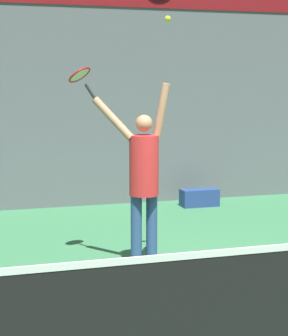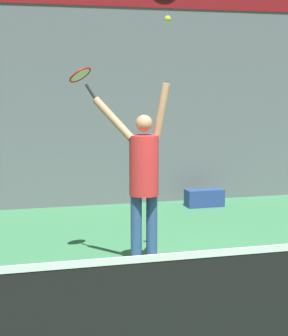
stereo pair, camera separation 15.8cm
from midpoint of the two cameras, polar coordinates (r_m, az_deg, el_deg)
name	(u,v)px [view 1 (the left image)]	position (r m, az deg, el deg)	size (l,w,h in m)	color
ground_plane	(239,307)	(6.12, 8.15, -12.77)	(18.00, 18.00, 0.00)	#387A4C
back_wall	(109,63)	(10.81, -3.76, 9.76)	(18.00, 0.10, 5.00)	slate
tennis_player	(143,175)	(6.95, -0.70, -0.67)	(0.86, 0.51, 2.16)	#2D4C7F
tennis_racket	(81,76)	(7.12, -6.61, 8.52)	(0.38, 0.38, 0.38)	black
tennis_ball	(168,19)	(6.91, 1.57, 13.80)	(0.07, 0.07, 0.07)	#CCDB2D
equipment_bag	(199,198)	(10.79, 4.80, -2.79)	(0.66, 0.30, 0.30)	navy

